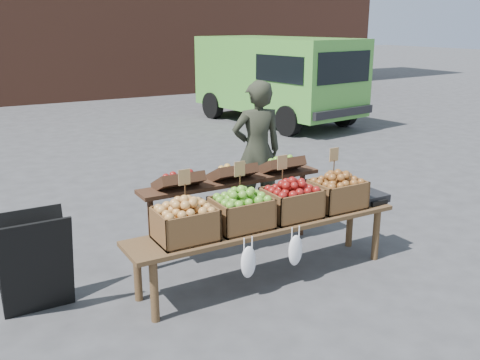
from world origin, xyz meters
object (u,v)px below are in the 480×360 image
crate_golden_apples (185,224)px  weighing_scale (368,197)px  crate_red_apples (291,203)px  delivery_van (276,81)px  display_bench (266,250)px  crate_russet_pears (241,213)px  vendor (257,151)px  crate_green_apples (337,194)px  back_table (232,205)px  chalkboard_sign (35,263)px

crate_golden_apples → weighing_scale: bearing=0.0°
crate_red_apples → weighing_scale: (0.97, 0.00, -0.10)m
delivery_van → crate_red_apples: size_ratio=8.98×
display_bench → crate_russet_pears: crate_russet_pears is taller
vendor → crate_green_apples: bearing=103.6°
display_bench → crate_green_apples: (0.83, 0.00, 0.42)m
crate_golden_apples → crate_red_apples: (1.10, 0.00, 0.00)m
back_table → vendor: bearing=44.4°
crate_golden_apples → crate_green_apples: bearing=0.0°
display_bench → crate_green_apples: 0.93m
crate_golden_apples → weighing_scale: 2.08m
crate_golden_apples → weighing_scale: (2.08, 0.00, -0.10)m
crate_golden_apples → crate_green_apples: size_ratio=1.00×
crate_red_apples → crate_green_apples: size_ratio=1.00×
crate_russet_pears → weighing_scale: bearing=0.0°
crate_red_apples → crate_green_apples: 0.55m
chalkboard_sign → crate_golden_apples: size_ratio=1.74×
chalkboard_sign → crate_red_apples: size_ratio=1.74×
vendor → delivery_van: bearing=-113.6°
delivery_van → weighing_scale: 7.73m
vendor → back_table: vendor is taller
crate_russet_pears → weighing_scale: (1.53, 0.00, -0.10)m
delivery_van → crate_russet_pears: size_ratio=8.98×
display_bench → crate_red_apples: (0.28, 0.00, 0.42)m
chalkboard_sign → crate_russet_pears: size_ratio=1.74×
delivery_van → crate_golden_apples: (-5.52, -6.91, -0.30)m
vendor → crate_red_apples: (-0.51, -1.46, -0.14)m
crate_russet_pears → crate_red_apples: (0.55, 0.00, 0.00)m
back_table → crate_golden_apples: (-0.86, -0.72, 0.19)m
delivery_van → crate_green_apples: 7.92m
delivery_van → crate_red_apples: bearing=-130.8°
back_table → crate_russet_pears: size_ratio=4.20×
crate_golden_apples → crate_green_apples: 1.65m
delivery_van → crate_red_apples: delivery_van is taller
crate_russet_pears → crate_red_apples: bearing=0.0°
crate_golden_apples → crate_russet_pears: same height
crate_red_apples → crate_golden_apples: bearing=180.0°
crate_golden_apples → crate_russet_pears: (0.55, 0.00, 0.00)m
display_bench → crate_golden_apples: crate_golden_apples is taller
crate_green_apples → weighing_scale: crate_green_apples is taller
vendor → crate_russet_pears: vendor is taller
chalkboard_sign → crate_russet_pears: chalkboard_sign is taller
vendor → chalkboard_sign: 2.98m
crate_green_apples → crate_golden_apples: bearing=180.0°
display_bench → crate_red_apples: bearing=0.0°
display_bench → crate_russet_pears: (-0.27, 0.00, 0.42)m
crate_golden_apples → chalkboard_sign: bearing=158.7°
crate_golden_apples → crate_red_apples: same height
crate_red_apples → chalkboard_sign: bearing=168.7°
chalkboard_sign → weighing_scale: (3.24, -0.45, 0.18)m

